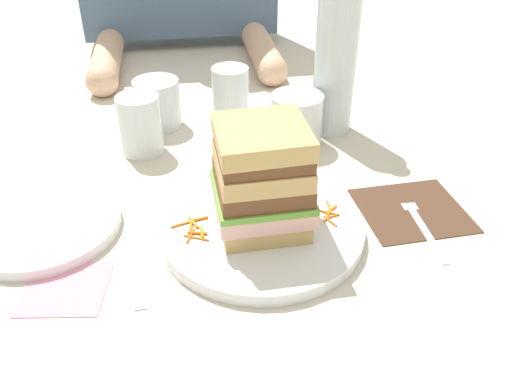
{
  "coord_description": "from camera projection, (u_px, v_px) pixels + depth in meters",
  "views": [
    {
      "loc": [
        -0.09,
        -0.53,
        0.42
      ],
      "look_at": [
        -0.0,
        0.02,
        0.06
      ],
      "focal_mm": 36.99,
      "sensor_mm": 36.0,
      "label": 1
    }
  ],
  "objects": [
    {
      "name": "carrot_shred_9",
      "position": [
        328.0,
        215.0,
        0.67
      ],
      "size": [
        0.02,
        0.02,
        0.0
      ],
      "primitive_type": "cylinder",
      "rotation": [
        0.0,
        1.57,
        4.12
      ],
      "color": "orange",
      "rests_on": "main_plate"
    },
    {
      "name": "napkin_dark",
      "position": [
        412.0,
        210.0,
        0.71
      ],
      "size": [
        0.14,
        0.13,
        0.0
      ],
      "primitive_type": "cube",
      "rotation": [
        0.0,
        0.0,
        0.04
      ],
      "color": "#4C3323",
      "rests_on": "ground_plane"
    },
    {
      "name": "carrot_shred_14",
      "position": [
        305.0,
        213.0,
        0.68
      ],
      "size": [
        0.02,
        0.03,
        0.0
      ],
      "primitive_type": "cylinder",
      "rotation": [
        0.0,
        1.57,
        1.99
      ],
      "color": "orange",
      "rests_on": "main_plate"
    },
    {
      "name": "napkin_pink",
      "position": [
        65.0,
        288.0,
        0.59
      ],
      "size": [
        0.1,
        0.1,
        0.0
      ],
      "primitive_type": "cube",
      "rotation": [
        0.0,
        0.0,
        -0.14
      ],
      "color": "pink",
      "rests_on": "ground_plane"
    },
    {
      "name": "carrot_shred_10",
      "position": [
        330.0,
        221.0,
        0.66
      ],
      "size": [
        0.01,
        0.02,
        0.0
      ],
      "primitive_type": "cylinder",
      "rotation": [
        0.0,
        1.57,
        5.14
      ],
      "color": "orange",
      "rests_on": "main_plate"
    },
    {
      "name": "knife",
      "position": [
        138.0,
        253.0,
        0.64
      ],
      "size": [
        0.03,
        0.2,
        0.0
      ],
      "color": "silver",
      "rests_on": "ground_plane"
    },
    {
      "name": "carrot_shred_13",
      "position": [
        317.0,
        216.0,
        0.67
      ],
      "size": [
        0.01,
        0.03,
        0.0
      ],
      "primitive_type": "cylinder",
      "rotation": [
        0.0,
        1.57,
        4.3
      ],
      "color": "orange",
      "rests_on": "main_plate"
    },
    {
      "name": "sandwich",
      "position": [
        260.0,
        179.0,
        0.63
      ],
      "size": [
        0.12,
        0.12,
        0.13
      ],
      "color": "tan",
      "rests_on": "main_plate"
    },
    {
      "name": "ground_plane",
      "position": [
        260.0,
        228.0,
        0.68
      ],
      "size": [
        3.0,
        3.0,
        0.0
      ],
      "primitive_type": "plane",
      "color": "beige"
    },
    {
      "name": "carrot_shred_7",
      "position": [
        194.0,
        224.0,
        0.66
      ],
      "size": [
        0.01,
        0.02,
        0.0
      ],
      "primitive_type": "cylinder",
      "rotation": [
        0.0,
        1.57,
        5.08
      ],
      "color": "orange",
      "rests_on": "main_plate"
    },
    {
      "name": "carrot_shred_2",
      "position": [
        197.0,
        233.0,
        0.64
      ],
      "size": [
        0.02,
        0.01,
        0.0
      ],
      "primitive_type": "cylinder",
      "rotation": [
        0.0,
        1.57,
        2.9
      ],
      "color": "orange",
      "rests_on": "main_plate"
    },
    {
      "name": "carrot_shred_0",
      "position": [
        182.0,
        225.0,
        0.66
      ],
      "size": [
        0.03,
        0.01,
        0.0
      ],
      "primitive_type": "cylinder",
      "rotation": [
        0.0,
        1.57,
        3.45
      ],
      "color": "orange",
      "rests_on": "main_plate"
    },
    {
      "name": "carrot_shred_8",
      "position": [
        331.0,
        209.0,
        0.68
      ],
      "size": [
        0.02,
        0.02,
        0.0
      ],
      "primitive_type": "cylinder",
      "rotation": [
        0.0,
        1.57,
        0.64
      ],
      "color": "orange",
      "rests_on": "main_plate"
    },
    {
      "name": "juice_glass",
      "position": [
        296.0,
        122.0,
        0.85
      ],
      "size": [
        0.08,
        0.08,
        0.08
      ],
      "color": "white",
      "rests_on": "ground_plane"
    },
    {
      "name": "main_plate",
      "position": [
        260.0,
        228.0,
        0.67
      ],
      "size": [
        0.26,
        0.26,
        0.02
      ],
      "primitive_type": "cylinder",
      "color": "white",
      "rests_on": "ground_plane"
    },
    {
      "name": "carrot_shred_11",
      "position": [
        329.0,
        207.0,
        0.69
      ],
      "size": [
        0.0,
        0.03,
        0.0
      ],
      "primitive_type": "cylinder",
      "rotation": [
        0.0,
        1.57,
        1.53
      ],
      "color": "orange",
      "rests_on": "main_plate"
    },
    {
      "name": "carrot_shred_1",
      "position": [
        202.0,
        232.0,
        0.64
      ],
      "size": [
        0.0,
        0.02,
        0.0
      ],
      "primitive_type": "cylinder",
      "rotation": [
        0.0,
        1.57,
        1.6
      ],
      "color": "orange",
      "rests_on": "main_plate"
    },
    {
      "name": "carrot_shred_15",
      "position": [
        332.0,
        216.0,
        0.67
      ],
      "size": [
        0.02,
        0.01,
        0.0
      ],
      "primitive_type": "cylinder",
      "rotation": [
        0.0,
        1.57,
        0.32
      ],
      "color": "orange",
      "rests_on": "main_plate"
    },
    {
      "name": "carrot_shred_5",
      "position": [
        200.0,
        219.0,
        0.67
      ],
      "size": [
        0.02,
        0.01,
        0.0
      ],
      "primitive_type": "cylinder",
      "rotation": [
        0.0,
        1.57,
        0.21
      ],
      "color": "orange",
      "rests_on": "main_plate"
    },
    {
      "name": "water_bottle",
      "position": [
        336.0,
        51.0,
        0.84
      ],
      "size": [
        0.07,
        0.07,
        0.31
      ],
      "color": "silver",
      "rests_on": "ground_plane"
    },
    {
      "name": "empty_tumbler_2",
      "position": [
        140.0,
        125.0,
        0.82
      ],
      "size": [
        0.07,
        0.07,
        0.09
      ],
      "primitive_type": "cylinder",
      "color": "silver",
      "rests_on": "ground_plane"
    },
    {
      "name": "carrot_shred_3",
      "position": [
        191.0,
        225.0,
        0.66
      ],
      "size": [
        0.01,
        0.03,
        0.0
      ],
      "primitive_type": "cylinder",
      "rotation": [
        0.0,
        1.57,
        1.45
      ],
      "color": "orange",
      "rests_on": "main_plate"
    },
    {
      "name": "fork",
      "position": [
        419.0,
        218.0,
        0.69
      ],
      "size": [
        0.02,
        0.17,
        0.0
      ],
      "color": "silver",
      "rests_on": "napkin_dark"
    },
    {
      "name": "carrot_shred_6",
      "position": [
        190.0,
        236.0,
        0.64
      ],
      "size": [
        0.01,
        0.02,
        0.0
      ],
      "primitive_type": "cylinder",
      "rotation": [
        0.0,
        1.57,
        4.33
      ],
      "color": "orange",
      "rests_on": "main_plate"
    },
    {
      "name": "carrot_shred_12",
      "position": [
        329.0,
        213.0,
        0.68
      ],
      "size": [
        0.03,
        0.02,
        0.0
      ],
      "primitive_type": "cylinder",
      "rotation": [
        0.0,
        1.57,
        5.74
      ],
      "color": "orange",
      "rests_on": "main_plate"
    },
    {
      "name": "carrot_shred_4",
      "position": [
        196.0,
        238.0,
        0.64
      ],
      "size": [
        0.03,
        0.02,
        0.0
      ],
      "primitive_type": "cylinder",
      "rotation": [
        0.0,
        1.57,
        5.84
      ],
      "color": "orange",
      "rests_on": "main_plate"
    },
    {
      "name": "empty_tumbler_0",
      "position": [
        229.0,
        95.0,
        0.92
      ],
      "size": [
        0.06,
        0.06,
        0.1
      ],
      "primitive_type": "cylinder",
      "color": "silver",
      "rests_on": "ground_plane"
    },
    {
      "name": "side_plate",
      "position": [
        43.0,
        225.0,
        0.68
      ],
      "size": [
        0.2,
        0.2,
        0.02
      ],
      "primitive_type": "cylinder",
      "color": "white",
      "rests_on": "ground_plane"
    },
    {
      "name": "empty_tumbler_1",
      "position": [
        158.0,
        103.0,
        0.9
      ],
      "size": [
        0.08,
        0.08,
        0.08
      ],
      "primitive_type": "cylinder",
      "color": "silver",
      "rests_on": "ground_plane"
    }
  ]
}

